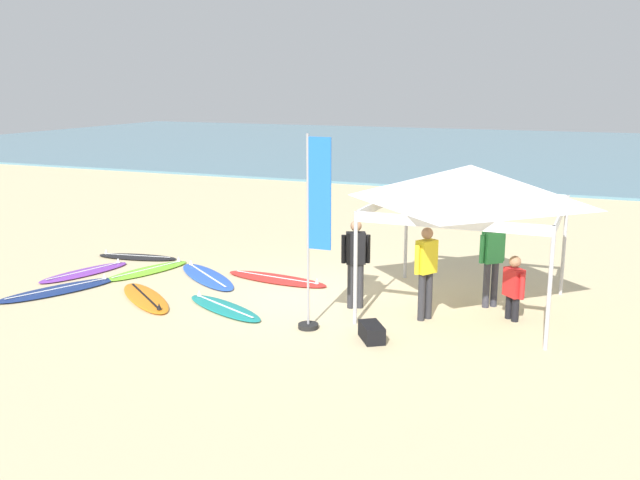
{
  "coord_description": "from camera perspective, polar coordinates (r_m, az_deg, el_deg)",
  "views": [
    {
      "loc": [
        5.29,
        -12.49,
        4.24
      ],
      "look_at": [
        -0.22,
        0.79,
        1.0
      ],
      "focal_mm": 39.56,
      "sensor_mm": 36.0,
      "label": 1
    }
  ],
  "objects": [
    {
      "name": "surfboard_orange",
      "position": [
        14.48,
        -13.93,
        -4.56
      ],
      "size": [
        2.2,
        1.93,
        0.19
      ],
      "color": "orange",
      "rests_on": "ground"
    },
    {
      "name": "sea",
      "position": [
        46.21,
        15.97,
        7.02
      ],
      "size": [
        80.0,
        36.0,
        0.1
      ],
      "primitive_type": "cube",
      "color": "#568499",
      "rests_on": "ground"
    },
    {
      "name": "surfboard_teal",
      "position": [
        13.58,
        -7.76,
        -5.45
      ],
      "size": [
        2.19,
        1.46,
        0.19
      ],
      "color": "#19847F",
      "rests_on": "ground"
    },
    {
      "name": "surfboard_red",
      "position": [
        15.41,
        -3.51,
        -3.15
      ],
      "size": [
        2.54,
        0.96,
        0.19
      ],
      "color": "red",
      "rests_on": "ground"
    },
    {
      "name": "ground_plane",
      "position": [
        14.21,
        -0.41,
        -4.66
      ],
      "size": [
        80.0,
        80.0,
        0.0
      ],
      "primitive_type": "plane",
      "color": "beige"
    },
    {
      "name": "gear_bag_near_tent",
      "position": [
        11.92,
        4.2,
        -7.44
      ],
      "size": [
        0.6,
        0.68,
        0.28
      ],
      "primitive_type": "cube",
      "rotation": [
        0.0,
        0.0,
        2.17
      ],
      "color": "black",
      "rests_on": "ground"
    },
    {
      "name": "surfboard_purple",
      "position": [
        16.77,
        -18.48,
        -2.48
      ],
      "size": [
        1.18,
        2.32,
        0.19
      ],
      "color": "purple",
      "rests_on": "ground"
    },
    {
      "name": "banner_flag",
      "position": [
        12.0,
        -0.48,
        -0.13
      ],
      "size": [
        0.6,
        0.36,
        3.4
      ],
      "color": "#99999E",
      "rests_on": "ground"
    },
    {
      "name": "canopy_tent",
      "position": [
        13.3,
        12.03,
        4.43
      ],
      "size": [
        3.4,
        3.4,
        2.75
      ],
      "color": "#B7B7BC",
      "rests_on": "ground"
    },
    {
      "name": "person_green",
      "position": [
        13.76,
        13.74,
        -1.34
      ],
      "size": [
        0.43,
        0.41,
        1.71
      ],
      "color": "#383842",
      "rests_on": "ground"
    },
    {
      "name": "surfboard_blue",
      "position": [
        15.77,
        -9.13,
        -2.93
      ],
      "size": [
        2.41,
        2.08,
        0.19
      ],
      "color": "blue",
      "rests_on": "ground"
    },
    {
      "name": "person_red",
      "position": [
        13.18,
        15.39,
        -3.54
      ],
      "size": [
        0.42,
        0.41,
        1.2
      ],
      "color": "black",
      "rests_on": "ground"
    },
    {
      "name": "person_black",
      "position": [
        13.31,
        2.91,
        -1.45
      ],
      "size": [
        0.51,
        0.35,
        1.71
      ],
      "color": "#2D2D33",
      "rests_on": "ground"
    },
    {
      "name": "surfboard_navy",
      "position": [
        15.56,
        -20.4,
        -3.8
      ],
      "size": [
        1.64,
        2.6,
        0.19
      ],
      "color": "navy",
      "rests_on": "ground"
    },
    {
      "name": "surfboard_lime",
      "position": [
        16.52,
        -13.76,
        -2.41
      ],
      "size": [
        1.22,
        2.3,
        0.19
      ],
      "color": "#7AD12D",
      "rests_on": "ground"
    },
    {
      "name": "surfboard_black",
      "position": [
        17.86,
        -14.58,
        -1.33
      ],
      "size": [
        2.11,
        0.89,
        0.19
      ],
      "color": "black",
      "rests_on": "ground"
    },
    {
      "name": "person_yellow",
      "position": [
        12.79,
        8.58,
        -2.17
      ],
      "size": [
        0.37,
        0.48,
        1.71
      ],
      "color": "#2D2D33",
      "rests_on": "ground"
    }
  ]
}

